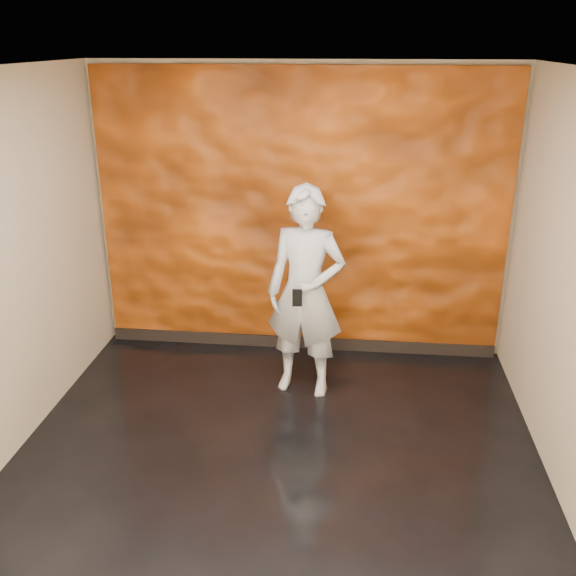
# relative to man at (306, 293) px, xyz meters

# --- Properties ---
(room) EXTENTS (4.02, 4.02, 2.81)m
(room) POSITION_rel_man_xyz_m (-0.13, -1.12, 0.47)
(room) COLOR black
(room) RESTS_ON ground
(feature_wall) EXTENTS (3.90, 0.06, 2.75)m
(feature_wall) POSITION_rel_man_xyz_m (-0.13, 0.84, 0.45)
(feature_wall) COLOR #D6580E
(feature_wall) RESTS_ON ground
(baseboard) EXTENTS (3.90, 0.04, 0.12)m
(baseboard) POSITION_rel_man_xyz_m (-0.13, 0.80, -0.87)
(baseboard) COLOR black
(baseboard) RESTS_ON ground
(man) EXTENTS (0.75, 0.56, 1.86)m
(man) POSITION_rel_man_xyz_m (0.00, 0.00, 0.00)
(man) COLOR #8F939C
(man) RESTS_ON ground
(phone) EXTENTS (0.08, 0.02, 0.15)m
(phone) POSITION_rel_man_xyz_m (-0.05, -0.29, 0.07)
(phone) COLOR black
(phone) RESTS_ON man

